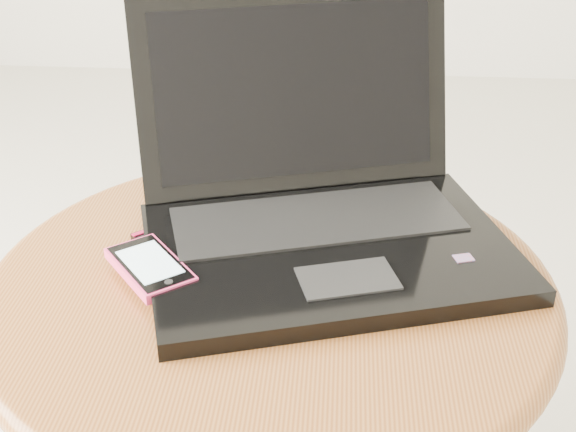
{
  "coord_description": "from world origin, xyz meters",
  "views": [
    {
      "loc": [
        0.02,
        -0.75,
        0.93
      ],
      "look_at": [
        -0.03,
        -0.06,
        0.54
      ],
      "focal_mm": 48.35,
      "sensor_mm": 36.0,
      "label": 1
    }
  ],
  "objects": [
    {
      "name": "phone_pink",
      "position": [
        -0.17,
        -0.1,
        0.49
      ],
      "size": [
        0.11,
        0.12,
        0.01
      ],
      "color": "#FF3D79",
      "rests_on": "phone_black"
    },
    {
      "name": "phone_black",
      "position": [
        -0.15,
        -0.05,
        0.48
      ],
      "size": [
        0.13,
        0.13,
        0.01
      ],
      "color": "black",
      "rests_on": "table"
    },
    {
      "name": "laptop",
      "position": [
        -0.01,
        0.01,
        0.52
      ],
      "size": [
        0.46,
        0.43,
        0.25
      ],
      "color": "black",
      "rests_on": "table"
    },
    {
      "name": "table",
      "position": [
        -0.05,
        -0.08,
        0.38
      ],
      "size": [
        0.6,
        0.6,
        0.48
      ],
      "color": "#542111",
      "rests_on": "ground"
    }
  ]
}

